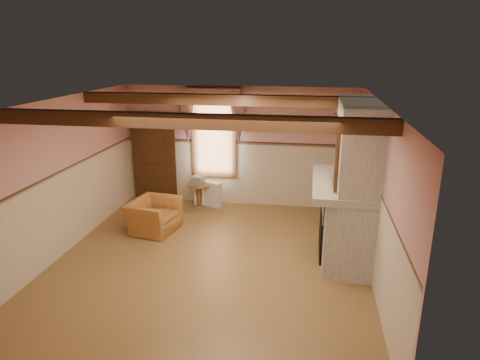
% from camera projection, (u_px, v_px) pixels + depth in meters
% --- Properties ---
extents(floor, '(5.50, 6.00, 0.01)m').
position_uv_depth(floor, '(211.00, 260.00, 7.64)').
color(floor, brown).
rests_on(floor, ground).
extents(ceiling, '(5.50, 6.00, 0.01)m').
position_uv_depth(ceiling, '(208.00, 102.00, 6.80)').
color(ceiling, silver).
rests_on(ceiling, wall_back).
extents(wall_back, '(5.50, 0.02, 2.80)m').
position_uv_depth(wall_back, '(239.00, 147.00, 10.04)').
color(wall_back, tan).
rests_on(wall_back, floor).
extents(wall_front, '(5.50, 0.02, 2.80)m').
position_uv_depth(wall_front, '(142.00, 276.00, 4.39)').
color(wall_front, tan).
rests_on(wall_front, floor).
extents(wall_left, '(0.02, 6.00, 2.80)m').
position_uv_depth(wall_left, '(60.00, 178.00, 7.65)').
color(wall_left, tan).
rests_on(wall_left, floor).
extents(wall_right, '(0.02, 6.00, 2.80)m').
position_uv_depth(wall_right, '(378.00, 195.00, 6.78)').
color(wall_right, tan).
rests_on(wall_right, floor).
extents(wainscot, '(5.50, 6.00, 1.50)m').
position_uv_depth(wainscot, '(210.00, 221.00, 7.41)').
color(wainscot, '#BEB498').
rests_on(wainscot, floor).
extents(chair_rail, '(5.50, 6.00, 0.08)m').
position_uv_depth(chair_rail, '(209.00, 180.00, 7.19)').
color(chair_rail, black).
rests_on(chair_rail, wainscot).
extents(firebox, '(0.20, 0.95, 0.90)m').
position_uv_depth(firebox, '(326.00, 231.00, 7.75)').
color(firebox, black).
rests_on(firebox, floor).
extents(armchair, '(1.04, 1.14, 0.65)m').
position_uv_depth(armchair, '(154.00, 216.00, 8.79)').
color(armchair, '#9E662D').
rests_on(armchair, floor).
extents(side_table, '(0.70, 0.70, 0.55)m').
position_uv_depth(side_table, '(199.00, 195.00, 10.18)').
color(side_table, brown).
rests_on(side_table, floor).
extents(book_stack, '(0.32, 0.37, 0.20)m').
position_uv_depth(book_stack, '(199.00, 180.00, 10.06)').
color(book_stack, '#B7AD8C').
rests_on(book_stack, side_table).
extents(radiator, '(0.72, 0.43, 0.60)m').
position_uv_depth(radiator, '(208.00, 193.00, 10.20)').
color(radiator, silver).
rests_on(radiator, floor).
extents(bowl, '(0.32, 0.32, 0.08)m').
position_uv_depth(bowl, '(343.00, 175.00, 7.64)').
color(bowl, brown).
rests_on(bowl, mantel).
extents(mantel_clock, '(0.14, 0.24, 0.20)m').
position_uv_depth(mantel_clock, '(341.00, 164.00, 8.08)').
color(mantel_clock, black).
rests_on(mantel_clock, mantel).
extents(oil_lamp, '(0.11, 0.11, 0.28)m').
position_uv_depth(oil_lamp, '(342.00, 164.00, 7.97)').
color(oil_lamp, '#BE8135').
rests_on(oil_lamp, mantel).
extents(candle_red, '(0.06, 0.06, 0.16)m').
position_uv_depth(candle_red, '(345.00, 183.00, 7.06)').
color(candle_red, '#A1131B').
rests_on(candle_red, mantel).
extents(jar_yellow, '(0.06, 0.06, 0.12)m').
position_uv_depth(jar_yellow, '(346.00, 187.00, 6.90)').
color(jar_yellow, yellow).
rests_on(jar_yellow, mantel).
extents(fireplace, '(0.85, 2.00, 2.80)m').
position_uv_depth(fireplace, '(354.00, 182.00, 7.40)').
color(fireplace, gray).
rests_on(fireplace, floor).
extents(mantel, '(1.05, 2.05, 0.12)m').
position_uv_depth(mantel, '(343.00, 184.00, 7.44)').
color(mantel, gray).
rests_on(mantel, fireplace).
extents(overmantel_mirror, '(0.06, 1.44, 1.04)m').
position_uv_depth(overmantel_mirror, '(335.00, 150.00, 7.29)').
color(overmantel_mirror, silver).
rests_on(overmantel_mirror, fireplace).
extents(door, '(1.10, 0.10, 2.10)m').
position_uv_depth(door, '(154.00, 158.00, 10.42)').
color(door, black).
rests_on(door, floor).
extents(window, '(1.06, 0.08, 2.02)m').
position_uv_depth(window, '(214.00, 136.00, 10.03)').
color(window, white).
rests_on(window, wall_back).
extents(window_drapes, '(1.30, 0.14, 1.40)m').
position_uv_depth(window_drapes, '(212.00, 111.00, 9.77)').
color(window_drapes, gray).
rests_on(window_drapes, wall_back).
extents(ceiling_beam_front, '(5.50, 0.18, 0.20)m').
position_uv_depth(ceiling_beam_front, '(187.00, 121.00, 5.70)').
color(ceiling_beam_front, black).
rests_on(ceiling_beam_front, ceiling).
extents(ceiling_beam_back, '(5.50, 0.18, 0.20)m').
position_uv_depth(ceiling_beam_back, '(223.00, 100.00, 7.96)').
color(ceiling_beam_back, black).
rests_on(ceiling_beam_back, ceiling).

